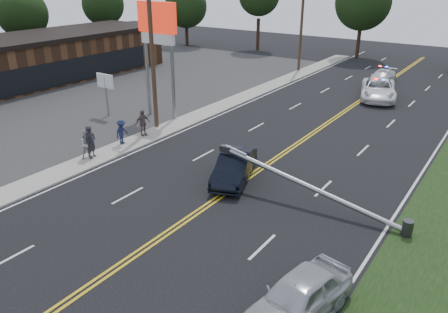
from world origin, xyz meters
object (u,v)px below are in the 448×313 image
Objects in this scene: emergency_b at (382,77)px; bystander_a at (91,142)px; bystander_b at (87,144)px; waiting_sedan at (298,297)px; utility_pole_far at (302,21)px; emergency_a at (378,89)px; pylon_sign at (158,33)px; bystander_c at (122,132)px; fallen_streetlight at (318,190)px; crashed_sedan at (234,167)px; bystander_d at (143,123)px; small_sign at (105,85)px; utility_pole_mid at (152,52)px.

bystander_a reaches higher than emergency_b.
waiting_sedan is at bearing -85.83° from bystander_b.
emergency_a is (10.16, -6.12, -4.28)m from utility_pole_far.
emergency_a is 24.07m from bystander_b.
pylon_sign reaches higher than bystander_c.
fallen_streetlight is at bearing 119.63° from waiting_sedan.
bystander_b is at bearing -130.69° from emergency_a.
fallen_streetlight is 2.14× the size of crashed_sedan.
fallen_streetlight is at bearing -97.89° from emergency_a.
bystander_d reaches higher than bystander_b.
fallen_streetlight reaches higher than emergency_a.
small_sign is (-3.50, -2.00, -3.66)m from pylon_sign.
pylon_sign is at bearing 123.02° from utility_pole_mid.
crashed_sedan is 2.63× the size of bystander_b.
fallen_streetlight is 20.14m from emergency_a.
utility_pole_mid is at bearing -90.00° from utility_pole_far.
small_sign is at bearing 47.44° from bystander_c.
emergency_b is at bearing 57.42° from small_sign.
utility_pole_far is (1.30, 20.00, -0.91)m from pylon_sign.
utility_pole_mid is 23.57m from emergency_b.
small_sign is 0.33× the size of fallen_streetlight.
pylon_sign is 1.83× the size of crashed_sedan.
emergency_b is 26.34m from bystander_c.
waiting_sedan is 2.51× the size of bystander_d.
bystander_a is 0.23m from bystander_b.
pylon_sign is 1.90× the size of waiting_sedan.
emergency_a is at bearing 46.70° from small_sign.
emergency_b is (-1.30, 5.50, -0.18)m from emergency_a.
emergency_a is at bearing -39.86° from bystander_a.
fallen_streetlight is at bearing -62.76° from utility_pole_far.
bystander_c is at bearing -12.81° from bystander_a.
bystander_a is (-12.72, -2.03, 0.14)m from fallen_streetlight.
fallen_streetlight is 2.22× the size of waiting_sedan.
waiting_sedan is 32.65m from emergency_b.
emergency_b is at bearing 3.54° from bystander_b.
utility_pole_mid is 5.35× the size of bystander_a.
emergency_b is at bearing 67.48° from utility_pole_mid.
emergency_b is at bearing 86.19° from emergency_a.
fallen_streetlight is 25.78m from emergency_b.
waiting_sedan is at bearing -34.07° from utility_pole_mid.
waiting_sedan is at bearing -64.79° from crashed_sedan.
pylon_sign reaches higher than waiting_sedan.
utility_pole_far reaches higher than crashed_sedan.
bystander_a is (-14.95, 4.53, 0.34)m from waiting_sedan.
bystander_a is 1.12× the size of bystander_b.
fallen_streetlight reaches higher than emergency_b.
utility_pole_far is at bearing 177.80° from emergency_b.
pylon_sign is 1.38× the size of emergency_a.
bystander_a is at bearing 174.03° from waiting_sedan.
utility_pole_mid reaches higher than waiting_sedan.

